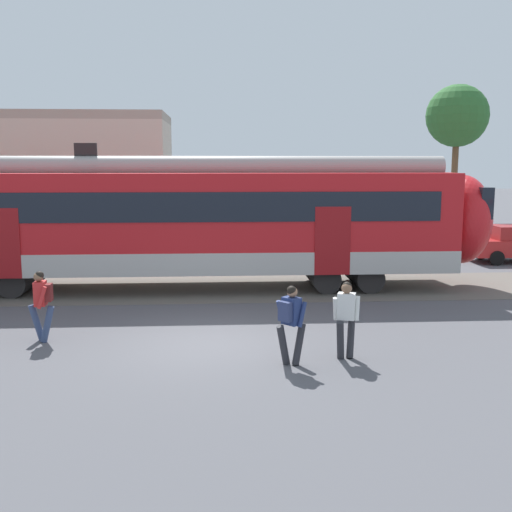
{
  "coord_description": "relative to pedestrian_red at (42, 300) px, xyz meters",
  "views": [
    {
      "loc": [
        0.32,
        -13.33,
        4.13
      ],
      "look_at": [
        1.28,
        2.76,
        1.6
      ],
      "focal_mm": 42.0,
      "sensor_mm": 36.0,
      "label": 1
    }
  ],
  "objects": [
    {
      "name": "pedestrian_navy",
      "position": [
        5.55,
        -1.99,
        0.0
      ],
      "size": [
        0.69,
        0.5,
        1.67
      ],
      "color": "#28282D",
      "rests_on": "ground"
    },
    {
      "name": "pedestrian_red",
      "position": [
        0.0,
        0.0,
        0.0
      ],
      "size": [
        0.65,
        0.53,
        1.67
      ],
      "color": "navy",
      "rests_on": "ground"
    },
    {
      "name": "ground_plane",
      "position": [
        3.82,
        -0.42,
        -0.99
      ],
      "size": [
        160.0,
        160.0,
        0.0
      ],
      "primitive_type": "plane",
      "color": "#515156"
    },
    {
      "name": "street_tree_right",
      "position": [
        16.05,
        16.28,
        5.38
      ],
      "size": [
        3.1,
        3.1,
        7.98
      ],
      "color": "brown",
      "rests_on": "ground"
    },
    {
      "name": "pedestrian_white",
      "position": [
        6.77,
        -1.63,
        0.0
      ],
      "size": [
        0.64,
        0.59,
        1.67
      ],
      "color": "#28282D",
      "rests_on": "ground"
    }
  ]
}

